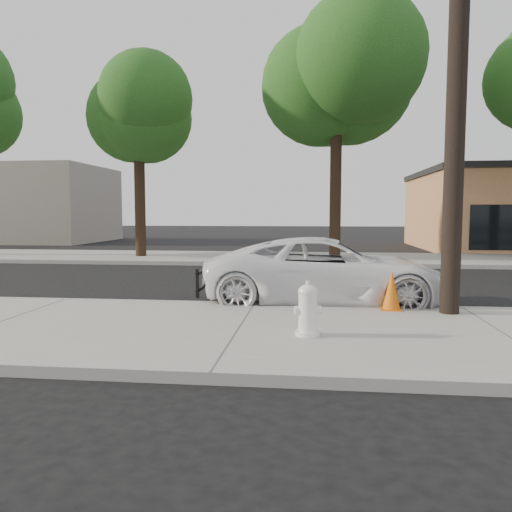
% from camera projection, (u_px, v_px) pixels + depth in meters
% --- Properties ---
extents(ground, '(120.00, 120.00, 0.00)m').
position_uv_depth(ground, '(265.00, 293.00, 12.08)').
color(ground, black).
rests_on(ground, ground).
extents(near_sidewalk, '(90.00, 4.40, 0.15)m').
position_uv_depth(near_sidewalk, '(239.00, 333.00, 7.82)').
color(near_sidewalk, gray).
rests_on(near_sidewalk, ground).
extents(far_sidewalk, '(90.00, 5.00, 0.15)m').
position_uv_depth(far_sidewalk, '(285.00, 258.00, 20.49)').
color(far_sidewalk, gray).
rests_on(far_sidewalk, ground).
extents(curb_near, '(90.00, 0.12, 0.16)m').
position_uv_depth(curb_near, '(255.00, 306.00, 10.00)').
color(curb_near, '#9E9B93').
rests_on(curb_near, ground).
extents(building_far, '(14.00, 8.00, 5.00)m').
position_uv_depth(building_far, '(1.00, 204.00, 33.92)').
color(building_far, gray).
rests_on(building_far, ground).
extents(utility_pole, '(1.40, 0.34, 9.00)m').
position_uv_depth(utility_pole, '(458.00, 53.00, 8.59)').
color(utility_pole, black).
rests_on(utility_pole, near_sidewalk).
extents(tree_b, '(4.34, 4.20, 8.45)m').
position_uv_depth(tree_b, '(141.00, 109.00, 20.18)').
color(tree_b, black).
rests_on(tree_b, far_sidewalk).
extents(tree_c, '(4.96, 4.80, 9.55)m').
position_uv_depth(tree_c, '(343.00, 81.00, 18.79)').
color(tree_c, black).
rests_on(tree_c, far_sidewalk).
extents(police_cruiser, '(5.16, 2.41, 1.43)m').
position_uv_depth(police_cruiser, '(327.00, 271.00, 10.60)').
color(police_cruiser, white).
rests_on(police_cruiser, ground).
extents(fire_hydrant, '(0.41, 0.37, 0.76)m').
position_uv_depth(fire_hydrant, '(308.00, 311.00, 7.32)').
color(fire_hydrant, white).
rests_on(fire_hydrant, near_sidewalk).
extents(traffic_cone, '(0.44, 0.44, 0.74)m').
position_uv_depth(traffic_cone, '(392.00, 291.00, 9.27)').
color(traffic_cone, orange).
rests_on(traffic_cone, near_sidewalk).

